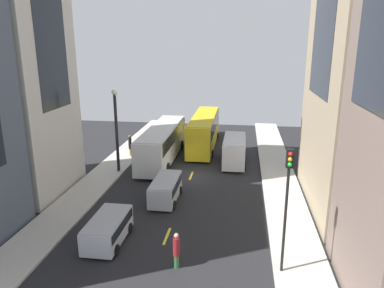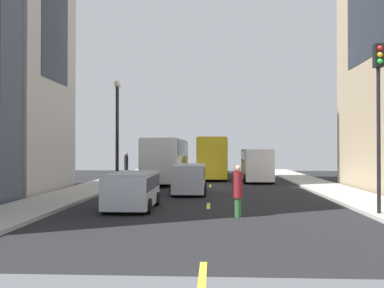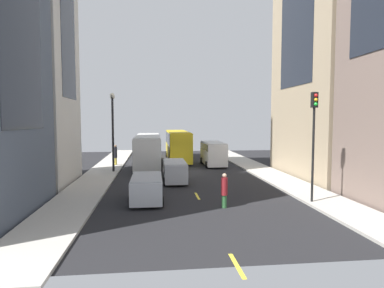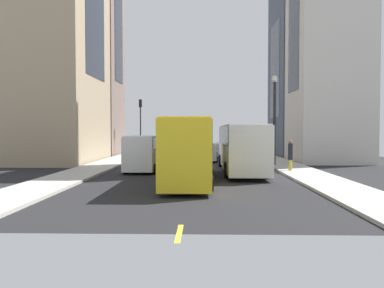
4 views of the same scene
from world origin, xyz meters
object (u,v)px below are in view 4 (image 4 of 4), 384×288
at_px(pedestrian_crossing_near, 186,147).
at_px(traffic_light_near_corner, 141,117).
at_px(city_bus_white, 241,144).
at_px(delivery_van_white, 143,150).
at_px(streetcar_yellow, 189,145).
at_px(car_silver_0, 225,149).
at_px(car_silver_1, 207,151).
at_px(pedestrian_crossing_mid, 290,154).

distance_m(pedestrian_crossing_near, traffic_light_near_corner, 6.45).
relative_size(city_bus_white, delivery_van_white, 2.14).
bearing_deg(streetcar_yellow, car_silver_0, -99.21).
bearing_deg(car_silver_0, city_bus_white, 90.66).
bearing_deg(pedestrian_crossing_near, car_silver_1, -60.38).
relative_size(streetcar_yellow, pedestrian_crossing_near, 6.07).
relative_size(delivery_van_white, car_silver_1, 1.33).
bearing_deg(streetcar_yellow, pedestrian_crossing_near, -87.42).
bearing_deg(pedestrian_crossing_near, delivery_van_white, -84.32).
height_order(car_silver_0, traffic_light_near_corner, traffic_light_near_corner).
bearing_deg(delivery_van_white, car_silver_1, -117.45).
relative_size(streetcar_yellow, traffic_light_near_corner, 1.87).
xyz_separation_m(car_silver_1, pedestrian_crossing_near, (2.30, -8.14, 0.05)).
distance_m(pedestrian_crossing_near, pedestrian_crossing_mid, 19.77).
height_order(city_bus_white, pedestrian_crossing_near, city_bus_white).
relative_size(delivery_van_white, traffic_light_near_corner, 0.89).
distance_m(delivery_van_white, pedestrian_crossing_near, 17.54).
bearing_deg(pedestrian_crossing_near, pedestrian_crossing_mid, -52.06).
height_order(car_silver_1, pedestrian_crossing_mid, pedestrian_crossing_mid).
xyz_separation_m(streetcar_yellow, car_silver_1, (-1.27, -14.69, -1.12)).
distance_m(car_silver_1, traffic_light_near_corner, 11.58).
relative_size(streetcar_yellow, delivery_van_white, 2.11).
bearing_deg(car_silver_0, pedestrian_crossing_mid, 102.74).
bearing_deg(traffic_light_near_corner, streetcar_yellow, 105.84).
distance_m(car_silver_0, car_silver_1, 6.58).
bearing_deg(city_bus_white, delivery_van_white, -2.01).
bearing_deg(city_bus_white, streetcar_yellow, 55.61).
height_order(city_bus_white, pedestrian_crossing_mid, city_bus_white).
height_order(city_bus_white, traffic_light_near_corner, traffic_light_near_corner).
bearing_deg(delivery_van_white, car_silver_0, -114.10).
bearing_deg(traffic_light_near_corner, car_silver_1, 134.22).
height_order(city_bus_white, car_silver_1, city_bus_white).
bearing_deg(city_bus_white, traffic_light_near_corner, -60.10).
distance_m(delivery_van_white, car_silver_0, 16.93).
height_order(streetcar_yellow, traffic_light_near_corner, traffic_light_near_corner).
distance_m(car_silver_0, traffic_light_near_corner, 10.59).
xyz_separation_m(city_bus_white, car_silver_0, (0.18, -15.70, -1.08)).
bearing_deg(pedestrian_crossing_mid, delivery_van_white, 135.29).
height_order(car_silver_1, traffic_light_near_corner, traffic_light_near_corner).
bearing_deg(car_silver_1, pedestrian_crossing_mid, 120.22).
height_order(pedestrian_crossing_mid, traffic_light_near_corner, traffic_light_near_corner).
xyz_separation_m(car_silver_0, pedestrian_crossing_mid, (-3.65, 16.14, 0.38)).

